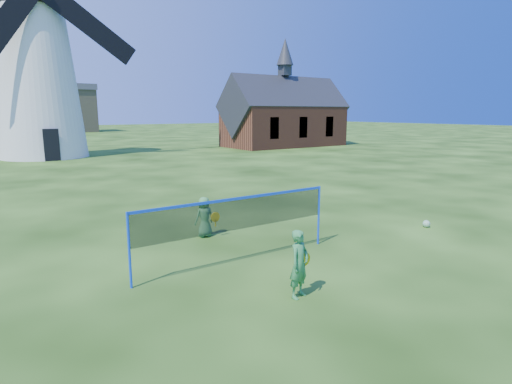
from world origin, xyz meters
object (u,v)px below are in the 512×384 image
at_px(badminton_net, 238,215).
at_px(windmill, 38,70).
at_px(chapel, 284,117).
at_px(player_boy, 205,217).
at_px(play_ball, 426,224).
at_px(player_girl, 299,264).

bearing_deg(badminton_net, windmill, 89.83).
bearing_deg(chapel, windmill, 175.10).
bearing_deg(chapel, player_boy, -132.28).
relative_size(player_boy, play_ball, 5.13).
bearing_deg(player_boy, player_girl, 83.14).
bearing_deg(play_ball, player_girl, -166.40).
height_order(player_girl, play_ball, player_girl).
height_order(chapel, badminton_net, chapel).
xyz_separation_m(windmill, player_girl, (-0.11, -30.08, -5.87)).
height_order(player_boy, play_ball, player_boy).
distance_m(badminton_net, player_girl, 2.25).
bearing_deg(badminton_net, play_ball, -5.96).
bearing_deg(badminton_net, chapel, 49.88).
distance_m(windmill, play_ball, 29.92).
bearing_deg(badminton_net, player_boy, 81.39).
distance_m(chapel, play_ball, 31.04).
distance_m(player_boy, play_ball, 6.67).
distance_m(chapel, badminton_net, 34.08).
relative_size(windmill, play_ball, 84.64).
distance_m(windmill, badminton_net, 28.41).
bearing_deg(play_ball, windmill, 102.31).
relative_size(player_girl, player_boy, 1.15).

